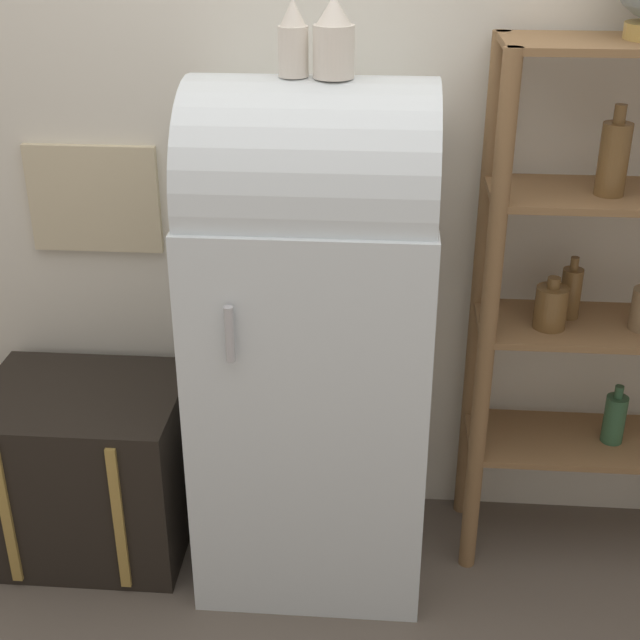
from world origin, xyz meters
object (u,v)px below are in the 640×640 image
Objects in this scene: vase_center at (334,40)px; suitcase_trunk at (89,467)px; refrigerator at (313,334)px; vase_left at (293,41)px.

suitcase_trunk is at bearing 178.30° from vase_center.
refrigerator is 2.46× the size of suitcase_trunk.
vase_left is (-0.05, -0.01, 0.81)m from refrigerator.
vase_left is at bearing 175.51° from vase_center.
vase_center is (0.77, -0.02, 1.32)m from suitcase_trunk.
vase_left reaches higher than refrigerator.
vase_left is 0.96× the size of vase_center.
suitcase_trunk is (-0.72, 0.01, -0.51)m from refrigerator.
refrigerator is 7.77× the size of vase_center.
suitcase_trunk is 3.16× the size of vase_center.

